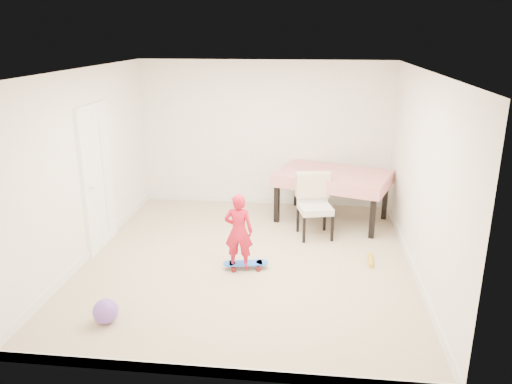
# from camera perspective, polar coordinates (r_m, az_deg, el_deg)

# --- Properties ---
(ground) EXTENTS (5.00, 5.00, 0.00)m
(ground) POSITION_cam_1_polar(r_m,az_deg,el_deg) (7.06, -1.00, -7.83)
(ground) COLOR tan
(ground) RESTS_ON ground
(ceiling) EXTENTS (4.50, 5.00, 0.04)m
(ceiling) POSITION_cam_1_polar(r_m,az_deg,el_deg) (6.37, -1.13, 13.55)
(ceiling) COLOR white
(ceiling) RESTS_ON wall_back
(wall_back) EXTENTS (4.50, 0.04, 2.60)m
(wall_back) POSITION_cam_1_polar(r_m,az_deg,el_deg) (8.99, 1.02, 6.60)
(wall_back) COLOR white
(wall_back) RESTS_ON ground
(wall_front) EXTENTS (4.50, 0.04, 2.60)m
(wall_front) POSITION_cam_1_polar(r_m,az_deg,el_deg) (4.29, -5.44, -6.46)
(wall_front) COLOR white
(wall_front) RESTS_ON ground
(wall_left) EXTENTS (0.04, 5.00, 2.60)m
(wall_left) POSITION_cam_1_polar(r_m,az_deg,el_deg) (7.23, -18.89, 2.80)
(wall_left) COLOR white
(wall_left) RESTS_ON ground
(wall_right) EXTENTS (0.04, 5.00, 2.60)m
(wall_right) POSITION_cam_1_polar(r_m,az_deg,el_deg) (6.69, 18.25, 1.69)
(wall_right) COLOR white
(wall_right) RESTS_ON ground
(door) EXTENTS (0.11, 0.94, 2.11)m
(door) POSITION_cam_1_polar(r_m,az_deg,el_deg) (7.56, -17.69, 1.39)
(door) COLOR white
(door) RESTS_ON ground
(baseboard_back) EXTENTS (4.50, 0.02, 0.12)m
(baseboard_back) POSITION_cam_1_polar(r_m,az_deg,el_deg) (9.33, 0.99, -0.88)
(baseboard_back) COLOR white
(baseboard_back) RESTS_ON ground
(baseboard_front) EXTENTS (4.50, 0.02, 0.12)m
(baseboard_front) POSITION_cam_1_polar(r_m,az_deg,el_deg) (4.92, -5.01, -19.77)
(baseboard_front) COLOR white
(baseboard_front) RESTS_ON ground
(baseboard_left) EXTENTS (0.02, 5.00, 0.12)m
(baseboard_left) POSITION_cam_1_polar(r_m,az_deg,el_deg) (7.63, -18.03, -6.22)
(baseboard_left) COLOR white
(baseboard_left) RESTS_ON ground
(baseboard_right) EXTENTS (0.02, 5.00, 0.12)m
(baseboard_right) POSITION_cam_1_polar(r_m,az_deg,el_deg) (7.12, 17.36, -7.94)
(baseboard_right) COLOR white
(baseboard_right) RESTS_ON ground
(dining_table) EXTENTS (2.07, 1.65, 0.85)m
(dining_table) POSITION_cam_1_polar(r_m,az_deg,el_deg) (8.45, 8.64, -0.50)
(dining_table) COLOR red
(dining_table) RESTS_ON ground
(dining_chair) EXTENTS (0.67, 0.73, 0.99)m
(dining_chair) POSITION_cam_1_polar(r_m,az_deg,el_deg) (7.72, 6.79, -1.66)
(dining_chair) COLOR silver
(dining_chair) RESTS_ON ground
(skateboard) EXTENTS (0.64, 0.33, 0.09)m
(skateboard) POSITION_cam_1_polar(r_m,az_deg,el_deg) (6.81, -1.18, -8.40)
(skateboard) COLOR blue
(skateboard) RESTS_ON ground
(child) EXTENTS (0.38, 0.25, 1.04)m
(child) POSITION_cam_1_polar(r_m,az_deg,el_deg) (6.59, -1.99, -4.80)
(child) COLOR red
(child) RESTS_ON ground
(balloon) EXTENTS (0.28, 0.28, 0.28)m
(balloon) POSITION_cam_1_polar(r_m,az_deg,el_deg) (5.85, -16.82, -12.93)
(balloon) COLOR #774DB8
(balloon) RESTS_ON ground
(foam_toy) EXTENTS (0.09, 0.40, 0.06)m
(foam_toy) POSITION_cam_1_polar(r_m,az_deg,el_deg) (7.18, 12.98, -7.59)
(foam_toy) COLOR gold
(foam_toy) RESTS_ON ground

